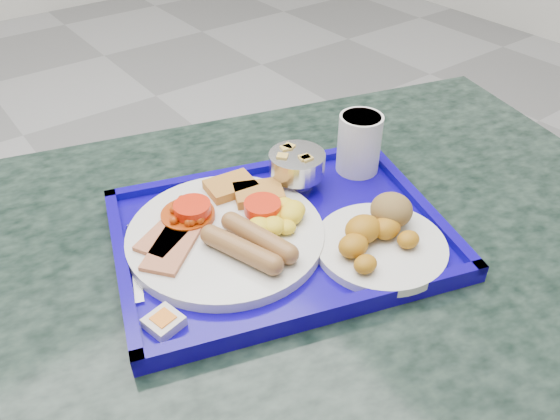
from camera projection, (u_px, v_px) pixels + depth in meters
name	position (u px, v px, depth m)	size (l,w,h in m)	color
floor	(158.00, 314.00, 1.64)	(6.00, 6.00, 0.00)	#98989B
table	(287.00, 328.00, 0.90)	(1.34, 1.07, 0.73)	gray
tray	(280.00, 235.00, 0.78)	(0.54, 0.46, 0.03)	#0F0391
main_plate	(232.00, 228.00, 0.76)	(0.28, 0.28, 0.04)	silver
bread_plate	(380.00, 236.00, 0.75)	(0.18, 0.18, 0.06)	silver
fruit_bowl	(297.00, 165.00, 0.85)	(0.09, 0.09, 0.06)	#B4B3B6
juice_cup	(359.00, 142.00, 0.88)	(0.07, 0.07, 0.10)	white
spoon	(141.00, 240.00, 0.76)	(0.04, 0.16, 0.01)	#B4B3B6
knife	(135.00, 261.00, 0.73)	(0.01, 0.16, 0.00)	#B4B3B6
jam_packet	(164.00, 322.00, 0.64)	(0.05, 0.05, 0.02)	silver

